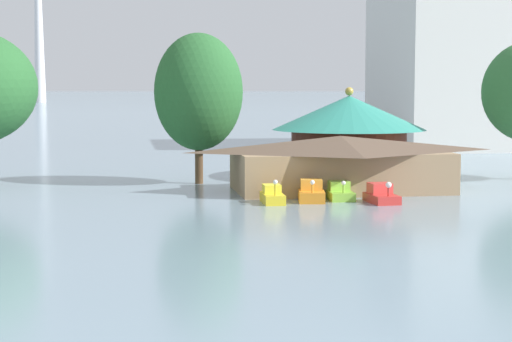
{
  "coord_description": "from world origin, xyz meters",
  "views": [
    {
      "loc": [
        -7.33,
        -20.19,
        7.72
      ],
      "look_at": [
        -0.24,
        24.74,
        3.19
      ],
      "focal_mm": 61.06,
      "sensor_mm": 36.0,
      "label": 1
    }
  ],
  "objects_px": {
    "green_roof_pavilion": "(349,131)",
    "shoreline_tree_mid": "(199,92)",
    "pedal_boat_lime": "(339,192)",
    "pedal_boat_orange": "(311,193)",
    "background_building_block": "(475,59)",
    "pedal_boat_yellow": "(272,196)",
    "pedal_boat_red": "(381,195)",
    "boathouse": "(340,162)"
  },
  "relations": [
    {
      "from": "pedal_boat_yellow",
      "to": "boathouse",
      "type": "height_order",
      "value": "boathouse"
    },
    {
      "from": "pedal_boat_yellow",
      "to": "pedal_boat_red",
      "type": "height_order",
      "value": "pedal_boat_yellow"
    },
    {
      "from": "pedal_boat_orange",
      "to": "shoreline_tree_mid",
      "type": "bearing_deg",
      "value": -141.63
    },
    {
      "from": "pedal_boat_yellow",
      "to": "green_roof_pavilion",
      "type": "height_order",
      "value": "green_roof_pavilion"
    },
    {
      "from": "pedal_boat_orange",
      "to": "background_building_block",
      "type": "bearing_deg",
      "value": 156.04
    },
    {
      "from": "green_roof_pavilion",
      "to": "shoreline_tree_mid",
      "type": "relative_size",
      "value": 1.09
    },
    {
      "from": "pedal_boat_lime",
      "to": "green_roof_pavilion",
      "type": "distance_m",
      "value": 14.57
    },
    {
      "from": "pedal_boat_orange",
      "to": "pedal_boat_lime",
      "type": "distance_m",
      "value": 2.22
    },
    {
      "from": "pedal_boat_red",
      "to": "shoreline_tree_mid",
      "type": "height_order",
      "value": "shoreline_tree_mid"
    },
    {
      "from": "pedal_boat_red",
      "to": "boathouse",
      "type": "relative_size",
      "value": 0.19
    },
    {
      "from": "shoreline_tree_mid",
      "to": "boathouse",
      "type": "bearing_deg",
      "value": -32.66
    },
    {
      "from": "pedal_boat_red",
      "to": "background_building_block",
      "type": "bearing_deg",
      "value": 147.05
    },
    {
      "from": "shoreline_tree_mid",
      "to": "background_building_block",
      "type": "relative_size",
      "value": 0.52
    },
    {
      "from": "pedal_boat_yellow",
      "to": "pedal_boat_lime",
      "type": "distance_m",
      "value": 4.88
    },
    {
      "from": "pedal_boat_yellow",
      "to": "pedal_boat_lime",
      "type": "height_order",
      "value": "pedal_boat_yellow"
    },
    {
      "from": "pedal_boat_lime",
      "to": "shoreline_tree_mid",
      "type": "bearing_deg",
      "value": -140.19
    },
    {
      "from": "background_building_block",
      "to": "green_roof_pavilion",
      "type": "bearing_deg",
      "value": -127.38
    },
    {
      "from": "pedal_boat_orange",
      "to": "pedal_boat_red",
      "type": "distance_m",
      "value": 4.58
    },
    {
      "from": "pedal_boat_yellow",
      "to": "pedal_boat_red",
      "type": "xyz_separation_m",
      "value": [
        7.11,
        -0.87,
        0.02
      ]
    },
    {
      "from": "pedal_boat_orange",
      "to": "shoreline_tree_mid",
      "type": "xyz_separation_m",
      "value": [
        -6.39,
        11.69,
        6.58
      ]
    },
    {
      "from": "pedal_boat_red",
      "to": "boathouse",
      "type": "bearing_deg",
      "value": -174.61
    },
    {
      "from": "boathouse",
      "to": "shoreline_tree_mid",
      "type": "distance_m",
      "value": 12.63
    },
    {
      "from": "pedal_boat_lime",
      "to": "shoreline_tree_mid",
      "type": "height_order",
      "value": "shoreline_tree_mid"
    },
    {
      "from": "pedal_boat_lime",
      "to": "boathouse",
      "type": "distance_m",
      "value": 5.14
    },
    {
      "from": "green_roof_pavilion",
      "to": "background_building_block",
      "type": "relative_size",
      "value": 0.56
    },
    {
      "from": "pedal_boat_red",
      "to": "green_roof_pavilion",
      "type": "xyz_separation_m",
      "value": [
        1.91,
        15.4,
        3.4
      ]
    },
    {
      "from": "pedal_boat_yellow",
      "to": "pedal_boat_lime",
      "type": "xyz_separation_m",
      "value": [
        4.78,
        1.01,
        0.01
      ]
    },
    {
      "from": "pedal_boat_orange",
      "to": "green_roof_pavilion",
      "type": "relative_size",
      "value": 0.22
    },
    {
      "from": "green_roof_pavilion",
      "to": "shoreline_tree_mid",
      "type": "height_order",
      "value": "shoreline_tree_mid"
    },
    {
      "from": "shoreline_tree_mid",
      "to": "background_building_block",
      "type": "xyz_separation_m",
      "value": [
        37.3,
        34.7,
        3.66
      ]
    },
    {
      "from": "pedal_boat_orange",
      "to": "boathouse",
      "type": "xyz_separation_m",
      "value": [
        3.36,
        5.44,
        1.53
      ]
    },
    {
      "from": "boathouse",
      "to": "pedal_boat_orange",
      "type": "bearing_deg",
      "value": -121.66
    },
    {
      "from": "shoreline_tree_mid",
      "to": "background_building_block",
      "type": "height_order",
      "value": "background_building_block"
    },
    {
      "from": "pedal_boat_lime",
      "to": "pedal_boat_yellow",
      "type": "bearing_deg",
      "value": -75.98
    },
    {
      "from": "pedal_boat_orange",
      "to": "pedal_boat_yellow",
      "type": "bearing_deg",
      "value": -74.21
    },
    {
      "from": "green_roof_pavilion",
      "to": "pedal_boat_yellow",
      "type": "bearing_deg",
      "value": -121.84
    },
    {
      "from": "pedal_boat_yellow",
      "to": "background_building_block",
      "type": "bearing_deg",
      "value": 145.33
    },
    {
      "from": "shoreline_tree_mid",
      "to": "background_building_block",
      "type": "distance_m",
      "value": 51.08
    },
    {
      "from": "pedal_boat_orange",
      "to": "boathouse",
      "type": "height_order",
      "value": "boathouse"
    },
    {
      "from": "pedal_boat_lime",
      "to": "pedal_boat_red",
      "type": "xyz_separation_m",
      "value": [
        2.33,
        -1.88,
        0.01
      ]
    },
    {
      "from": "pedal_boat_lime",
      "to": "pedal_boat_red",
      "type": "distance_m",
      "value": 3.0
    },
    {
      "from": "boathouse",
      "to": "background_building_block",
      "type": "xyz_separation_m",
      "value": [
        27.55,
        40.95,
        8.71
      ]
    }
  ]
}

